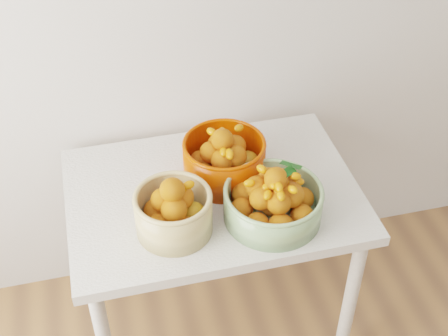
{
  "coord_description": "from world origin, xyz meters",
  "views": [
    {
      "loc": [
        -0.59,
        0.05,
        2.2
      ],
      "look_at": [
        -0.23,
        1.51,
        0.92
      ],
      "focal_mm": 50.0,
      "sensor_mm": 36.0,
      "label": 1
    }
  ],
  "objects": [
    {
      "name": "bowl_green",
      "position": [
        -0.09,
        1.43,
        0.82
      ],
      "size": [
        0.36,
        0.36,
        0.21
      ],
      "rotation": [
        0.0,
        0.0,
        0.14
      ],
      "color": "#87AB77",
      "rests_on": "table"
    },
    {
      "name": "bowl_orange",
      "position": [
        -0.19,
        1.66,
        0.83
      ],
      "size": [
        0.36,
        0.36,
        0.21
      ],
      "rotation": [
        0.0,
        0.0,
        0.33
      ],
      "color": "#C62E02",
      "rests_on": "table"
    },
    {
      "name": "table",
      "position": [
        -0.25,
        1.6,
        0.65
      ],
      "size": [
        1.0,
        0.7,
        0.75
      ],
      "color": "silver",
      "rests_on": "ground"
    },
    {
      "name": "bowl_cream",
      "position": [
        -0.41,
        1.45,
        0.83
      ],
      "size": [
        0.32,
        0.32,
        0.21
      ],
      "rotation": [
        0.0,
        0.0,
        0.36
      ],
      "color": "tan",
      "rests_on": "table"
    }
  ]
}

